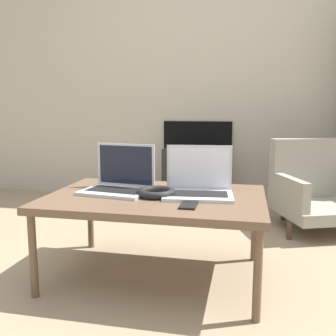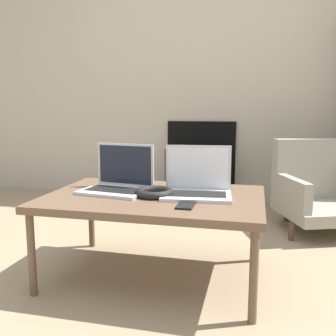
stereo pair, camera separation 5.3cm
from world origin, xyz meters
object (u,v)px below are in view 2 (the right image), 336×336
(headphones, at_px, (155,192))
(phone, at_px, (186,205))
(armchair, at_px, (321,189))
(laptop_right, at_px, (197,185))
(laptop_left, at_px, (119,181))
(tv, at_px, (198,176))

(headphones, height_order, phone, headphones)
(phone, height_order, armchair, armchair)
(armchair, bearing_deg, laptop_right, -147.55)
(laptop_left, relative_size, laptop_right, 1.03)
(tv, bearing_deg, armchair, -27.06)
(armchair, bearing_deg, phone, -142.49)
(headphones, distance_m, tv, 1.56)
(laptop_right, distance_m, armchair, 1.25)
(laptop_left, relative_size, tv, 0.70)
(headphones, relative_size, phone, 1.56)
(laptop_right, distance_m, tv, 1.51)
(phone, xyz_separation_m, tv, (-0.21, 1.71, -0.18))
(laptop_right, height_order, phone, laptop_right)
(headphones, distance_m, armchair, 1.42)
(headphones, distance_m, phone, 0.25)
(laptop_right, bearing_deg, laptop_left, 174.29)
(headphones, bearing_deg, laptop_left, 162.26)
(laptop_left, height_order, headphones, laptop_left)
(laptop_left, distance_m, armchair, 1.53)
(laptop_right, relative_size, phone, 2.88)
(laptop_right, height_order, armchair, laptop_right)
(laptop_left, bearing_deg, laptop_right, 8.39)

